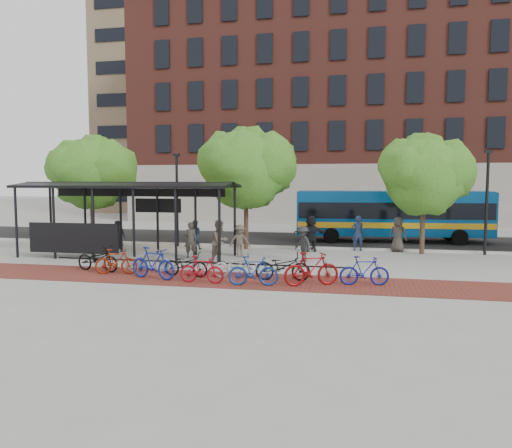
% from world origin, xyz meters
% --- Properties ---
extents(ground, '(160.00, 160.00, 0.00)m').
position_xyz_m(ground, '(0.00, 0.00, 0.00)').
color(ground, '#9E9E99').
rests_on(ground, ground).
extents(asphalt_street, '(160.00, 8.00, 0.01)m').
position_xyz_m(asphalt_street, '(0.00, 8.00, 0.01)').
color(asphalt_street, black).
rests_on(asphalt_street, ground).
extents(curb, '(160.00, 0.25, 0.12)m').
position_xyz_m(curb, '(0.00, 4.00, 0.06)').
color(curb, '#B7B7B2').
rests_on(curb, ground).
extents(brick_strip, '(24.00, 3.00, 0.01)m').
position_xyz_m(brick_strip, '(-2.00, -5.00, 0.00)').
color(brick_strip, maroon).
rests_on(brick_strip, ground).
extents(bike_rack_rail, '(12.00, 0.05, 0.95)m').
position_xyz_m(bike_rack_rail, '(-3.30, -4.10, 0.00)').
color(bike_rack_rail, black).
rests_on(bike_rack_rail, ground).
extents(building_brick, '(55.00, 14.00, 20.00)m').
position_xyz_m(building_brick, '(10.00, 26.00, 10.00)').
color(building_brick, brown).
rests_on(building_brick, ground).
extents(building_tower, '(22.00, 22.00, 30.00)m').
position_xyz_m(building_tower, '(-16.00, 40.00, 15.00)').
color(building_tower, '#7A664C').
rests_on(building_tower, ground).
extents(bus_shelter, '(10.60, 3.07, 3.60)m').
position_xyz_m(bus_shelter, '(-8.13, -0.48, 3.00)').
color(bus_shelter, black).
rests_on(bus_shelter, ground).
extents(tree_a, '(4.90, 4.00, 6.18)m').
position_xyz_m(tree_a, '(-11.91, 3.35, 4.24)').
color(tree_a, '#382619').
rests_on(tree_a, ground).
extents(tree_b, '(5.15, 4.20, 6.47)m').
position_xyz_m(tree_b, '(-2.90, 3.35, 4.46)').
color(tree_b, '#382619').
rests_on(tree_b, ground).
extents(tree_c, '(4.66, 3.80, 5.92)m').
position_xyz_m(tree_c, '(6.09, 3.35, 4.05)').
color(tree_c, '#382619').
rests_on(tree_c, ground).
extents(lamp_post_left, '(0.35, 0.20, 5.12)m').
position_xyz_m(lamp_post_left, '(-7.00, 3.60, 2.75)').
color(lamp_post_left, black).
rests_on(lamp_post_left, ground).
extents(lamp_post_right, '(0.35, 0.20, 5.12)m').
position_xyz_m(lamp_post_right, '(9.00, 3.60, 2.75)').
color(lamp_post_right, black).
rests_on(lamp_post_right, ground).
extents(bus, '(11.38, 3.35, 3.03)m').
position_xyz_m(bus, '(4.81, 8.12, 1.74)').
color(bus, navy).
rests_on(bus, ground).
extents(bike_0, '(2.09, 1.09, 1.05)m').
position_xyz_m(bike_0, '(-7.35, -4.42, 0.52)').
color(bike_0, black).
rests_on(bike_0, ground).
extents(bike_1, '(1.72, 0.83, 0.99)m').
position_xyz_m(bike_1, '(-6.34, -4.82, 0.50)').
color(bike_1, maroon).
rests_on(bike_1, ground).
extents(bike_2, '(1.82, 0.92, 0.91)m').
position_xyz_m(bike_2, '(-5.39, -4.03, 0.46)').
color(bike_2, '#99999B').
rests_on(bike_2, ground).
extents(bike_3, '(2.06, 1.10, 1.19)m').
position_xyz_m(bike_3, '(-4.53, -5.44, 0.60)').
color(bike_3, navy).
rests_on(bike_3, ground).
extents(bike_4, '(1.86, 0.85, 0.95)m').
position_xyz_m(bike_4, '(-3.50, -4.74, 0.47)').
color(bike_4, black).
rests_on(bike_4, ground).
extents(bike_5, '(1.64, 0.48, 0.98)m').
position_xyz_m(bike_5, '(-2.54, -5.78, 0.49)').
color(bike_5, maroon).
rests_on(bike_5, ground).
extents(bike_6, '(1.84, 1.23, 0.92)m').
position_xyz_m(bike_6, '(-1.62, -4.41, 0.46)').
color(bike_6, '#959597').
rests_on(bike_6, ground).
extents(bike_7, '(1.79, 0.73, 1.05)m').
position_xyz_m(bike_7, '(-0.64, -5.86, 0.52)').
color(bike_7, navy).
rests_on(bike_7, ground).
extents(bike_8, '(2.07, 0.90, 1.05)m').
position_xyz_m(bike_8, '(0.22, -4.73, 0.53)').
color(bike_8, black).
rests_on(bike_8, ground).
extents(bike_9, '(2.04, 1.33, 1.19)m').
position_xyz_m(bike_9, '(1.33, -5.43, 0.60)').
color(bike_9, maroon).
rests_on(bike_9, ground).
extents(bike_11, '(1.78, 0.75, 1.04)m').
position_xyz_m(bike_11, '(3.13, -4.99, 0.52)').
color(bike_11, navy).
rests_on(bike_11, ground).
extents(pedestrian_0, '(0.87, 0.87, 1.52)m').
position_xyz_m(pedestrian_0, '(-9.72, 1.92, 0.76)').
color(pedestrian_0, black).
rests_on(pedestrian_0, ground).
extents(pedestrian_1, '(0.70, 0.55, 1.70)m').
position_xyz_m(pedestrian_1, '(-4.89, -0.23, 0.85)').
color(pedestrian_1, '#3B352F').
rests_on(pedestrian_1, ground).
extents(pedestrian_2, '(0.90, 0.79, 1.55)m').
position_xyz_m(pedestrian_2, '(-5.62, 2.49, 0.77)').
color(pedestrian_2, '#20324A').
rests_on(pedestrian_2, ground).
extents(pedestrian_3, '(1.14, 0.88, 1.56)m').
position_xyz_m(pedestrian_3, '(-2.67, 0.48, 0.78)').
color(pedestrian_3, '#51473C').
rests_on(pedestrian_3, ground).
extents(pedestrian_4, '(1.03, 0.54, 1.68)m').
position_xyz_m(pedestrian_4, '(0.38, 3.80, 0.84)').
color(pedestrian_4, '#2B2B2B').
rests_on(pedestrian_4, ground).
extents(pedestrian_5, '(1.81, 1.21, 1.87)m').
position_xyz_m(pedestrian_5, '(0.48, 2.99, 0.93)').
color(pedestrian_5, black).
rests_on(pedestrian_5, ground).
extents(pedestrian_6, '(1.03, 0.85, 1.81)m').
position_xyz_m(pedestrian_6, '(4.87, 3.80, 0.90)').
color(pedestrian_6, '#3B332F').
rests_on(pedestrian_6, ground).
extents(pedestrian_7, '(0.77, 0.61, 1.83)m').
position_xyz_m(pedestrian_7, '(2.85, 3.80, 0.92)').
color(pedestrian_7, '#1F2C4A').
rests_on(pedestrian_7, ground).
extents(pedestrian_8, '(1.05, 1.15, 1.92)m').
position_xyz_m(pedestrian_8, '(-3.08, -1.50, 0.96)').
color(pedestrian_8, brown).
rests_on(pedestrian_8, ground).
extents(pedestrian_9, '(1.15, 1.17, 1.62)m').
position_xyz_m(pedestrian_9, '(0.46, -0.38, 0.81)').
color(pedestrian_9, '#282828').
rests_on(pedestrian_9, ground).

